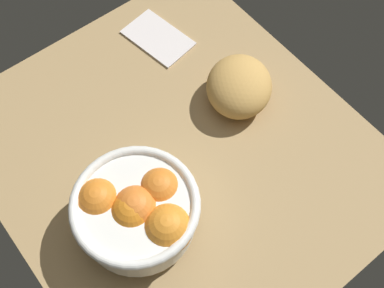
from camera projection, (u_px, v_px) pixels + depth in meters
The scene contains 4 objects.
ground_plane at pixel (178, 155), 95.12cm from camera, with size 72.77×64.85×3.00cm, color #A38355.
fruit_bowl at pixel (138, 211), 81.24cm from camera, with size 20.77×20.77×11.25cm.
bread_loaf at pixel (239, 86), 95.89cm from camera, with size 14.06×12.45×8.07cm, color tan.
napkin_folded at pixel (158, 37), 106.28cm from camera, with size 14.18×8.67×0.89cm, color silver.
Camera 1 is at (-36.05, 25.21, 82.90)cm, focal length 47.37 mm.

